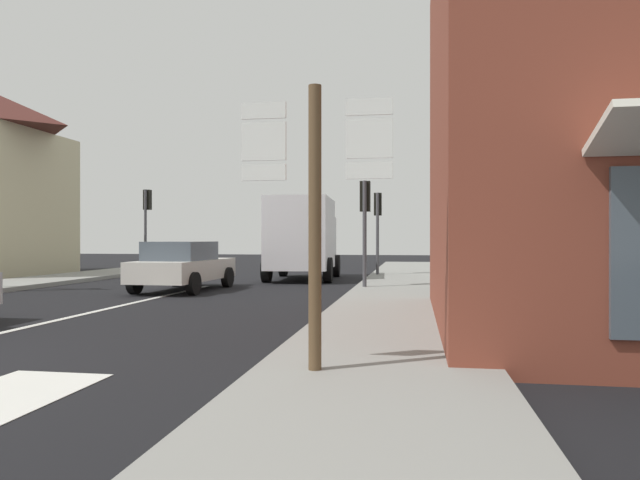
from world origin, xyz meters
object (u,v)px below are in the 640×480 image
(traffic_light_near_right, at_px, (365,210))
(sedan_far, at_px, (183,265))
(route_sign_post, at_px, (315,205))
(traffic_light_far_left, at_px, (147,211))
(delivery_truck, at_px, (303,236))
(traffic_light_far_right, at_px, (378,215))

(traffic_light_near_right, bearing_deg, sedan_far, -172.06)
(route_sign_post, relative_size, traffic_light_near_right, 0.98)
(traffic_light_far_left, xyz_separation_m, traffic_light_near_right, (10.47, -7.28, -0.37))
(delivery_truck, height_order, traffic_light_near_right, traffic_light_near_right)
(delivery_truck, distance_m, traffic_light_far_left, 8.36)
(sedan_far, height_order, traffic_light_far_left, traffic_light_far_left)
(route_sign_post, height_order, traffic_light_far_left, traffic_light_far_left)
(delivery_truck, bearing_deg, route_sign_post, -78.54)
(traffic_light_near_right, bearing_deg, traffic_light_far_left, 145.20)
(sedan_far, distance_m, traffic_light_far_right, 8.85)
(sedan_far, height_order, traffic_light_far_right, traffic_light_far_right)
(sedan_far, distance_m, traffic_light_near_right, 5.69)
(traffic_light_far_left, relative_size, traffic_light_far_right, 1.11)
(sedan_far, xyz_separation_m, traffic_light_far_right, (5.39, 6.80, 1.75))
(sedan_far, height_order, delivery_truck, delivery_truck)
(sedan_far, relative_size, traffic_light_far_right, 1.25)
(delivery_truck, height_order, traffic_light_far_right, traffic_light_far_right)
(delivery_truck, xyz_separation_m, route_sign_post, (3.11, -15.37, 0.26))
(sedan_far, bearing_deg, traffic_light_far_left, 122.34)
(delivery_truck, bearing_deg, traffic_light_near_right, -58.00)
(delivery_truck, height_order, route_sign_post, route_sign_post)
(traffic_light_far_left, height_order, traffic_light_near_right, traffic_light_far_left)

